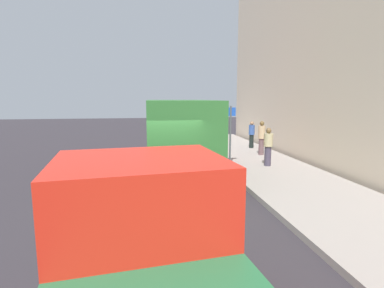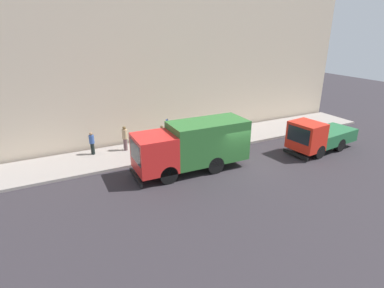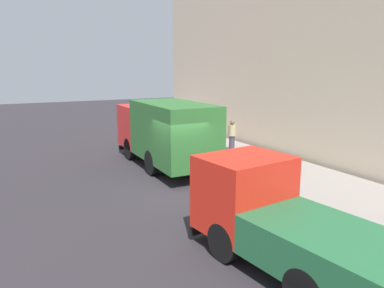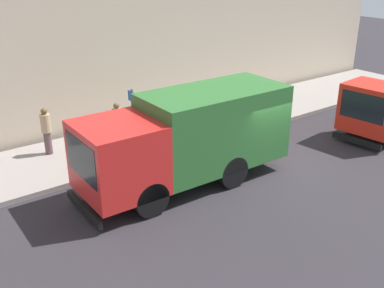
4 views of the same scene
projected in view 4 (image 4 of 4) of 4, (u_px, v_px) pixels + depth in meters
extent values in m
plane|color=#2D282D|center=(269.00, 170.00, 15.96)|extent=(80.00, 80.00, 0.00)
cube|color=gray|center=(187.00, 128.00, 19.59)|extent=(3.90, 30.00, 0.17)
cube|color=red|center=(118.00, 158.00, 13.12)|extent=(2.39, 2.29, 2.10)
cube|color=black|center=(81.00, 159.00, 12.43)|extent=(1.98, 0.10, 1.18)
cube|color=#2E6A2E|center=(214.00, 126.00, 14.93)|extent=(2.44, 4.82, 2.51)
cube|color=black|center=(84.00, 209.00, 12.99)|extent=(2.26, 0.16, 0.24)
cylinder|color=black|center=(151.00, 199.00, 13.00)|extent=(0.32, 1.09, 1.08)
cylinder|color=black|center=(118.00, 173.00, 14.54)|extent=(0.32, 1.09, 1.08)
cylinder|color=black|center=(233.00, 172.00, 14.64)|extent=(0.32, 1.09, 1.08)
cylinder|color=black|center=(195.00, 151.00, 16.18)|extent=(0.32, 1.09, 1.08)
cube|color=red|center=(372.00, 108.00, 17.94)|extent=(2.31, 1.98, 1.89)
cube|color=black|center=(363.00, 107.00, 17.31)|extent=(1.78, 0.26, 1.06)
cube|color=black|center=(356.00, 141.00, 17.80)|extent=(2.04, 0.35, 0.24)
cylinder|color=black|center=(352.00, 122.00, 19.14)|extent=(0.40, 0.97, 0.94)
cylinder|color=black|center=(379.00, 110.00, 20.65)|extent=(0.40, 0.97, 0.94)
cylinder|color=#3F384A|center=(118.00, 133.00, 17.58)|extent=(0.38, 0.38, 0.87)
cylinder|color=tan|center=(117.00, 116.00, 17.30)|extent=(0.51, 0.51, 0.57)
sphere|color=brown|center=(116.00, 106.00, 17.15)|extent=(0.24, 0.24, 0.24)
cylinder|color=brown|center=(48.00, 143.00, 16.72)|extent=(0.37, 0.37, 0.86)
cylinder|color=tan|center=(46.00, 123.00, 16.42)|extent=(0.50, 0.50, 0.68)
sphere|color=brown|center=(44.00, 111.00, 16.25)|extent=(0.24, 0.24, 0.24)
cylinder|color=#4C5156|center=(134.00, 125.00, 15.90)|extent=(0.08, 0.08, 2.63)
cube|color=blue|center=(131.00, 96.00, 15.47)|extent=(0.44, 0.03, 0.36)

